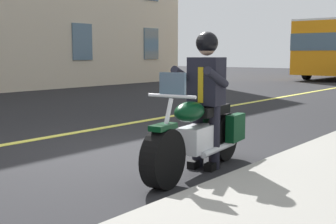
{
  "coord_description": "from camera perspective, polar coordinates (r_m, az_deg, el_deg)",
  "views": [
    {
      "loc": [
        4.69,
        4.52,
        1.46
      ],
      "look_at": [
        0.41,
        1.08,
        0.75
      ],
      "focal_mm": 48.03,
      "sensor_mm": 36.0,
      "label": 1
    }
  ],
  "objects": [
    {
      "name": "ground_plane",
      "position": [
        6.68,
        -5.01,
        -5.29
      ],
      "size": [
        80.0,
        80.0,
        0.0
      ],
      "primitive_type": "plane",
      "color": "black"
    },
    {
      "name": "lane_center_stripe",
      "position": [
        8.17,
        -15.21,
        -3.17
      ],
      "size": [
        60.0,
        0.16,
        0.01
      ],
      "primitive_type": "cube",
      "color": "#E5DB4C",
      "rests_on": "ground_plane"
    },
    {
      "name": "motorcycle_main",
      "position": [
        5.6,
        3.94,
        -3.02
      ],
      "size": [
        2.22,
        0.79,
        1.26
      ],
      "color": "black",
      "rests_on": "ground_plane"
    },
    {
      "name": "rider_main",
      "position": [
        5.7,
        4.84,
        3.07
      ],
      "size": [
        0.67,
        0.61,
        1.74
      ],
      "color": "black",
      "rests_on": "ground_plane"
    }
  ]
}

